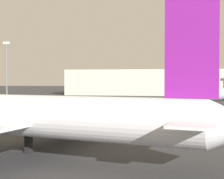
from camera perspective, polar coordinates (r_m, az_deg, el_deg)
The scene contains 3 objects.
airplane_at_gate at distance 26.96m, azimuth -18.96°, elevation -4.13°, with size 38.89×31.93×11.58m.
light_mast_left at distance 122.85m, azimuth -18.03°, elevation 3.98°, with size 2.40×0.50×19.79m.
terminal_building at distance 137.48m, azimuth 6.59°, elevation 1.27°, with size 66.11×26.27×10.18m, color beige.
Camera 1 is at (1.52, -10.97, 6.11)m, focal length 52.08 mm.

